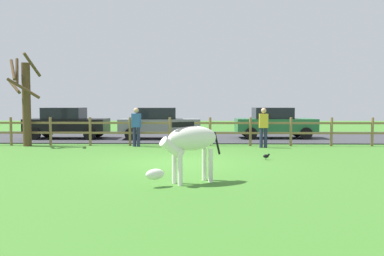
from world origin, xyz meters
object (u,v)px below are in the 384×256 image
(crow_on_grass, at_px, (266,156))
(parked_car_green, at_px, (274,123))
(parked_car_black, at_px, (67,123))
(zebra, at_px, (189,143))
(parked_car_grey, at_px, (159,123))
(visitor_left_of_tree, at_px, (264,126))
(visitor_right_of_tree, at_px, (136,125))
(bare_tree, at_px, (25,100))

(crow_on_grass, height_order, parked_car_green, parked_car_green)
(parked_car_green, bearing_deg, parked_car_black, -177.83)
(zebra, height_order, crow_on_grass, zebra)
(zebra, height_order, parked_car_grey, parked_car_grey)
(zebra, bearing_deg, visitor_left_of_tree, 69.09)
(zebra, bearing_deg, visitor_right_of_tree, 107.52)
(visitor_right_of_tree, bearing_deg, crow_on_grass, -38.95)
(zebra, relative_size, parked_car_green, 0.43)
(parked_car_green, distance_m, parked_car_grey, 5.89)
(parked_car_grey, relative_size, visitor_right_of_tree, 2.50)
(parked_car_black, bearing_deg, visitor_right_of_tree, -39.34)
(zebra, distance_m, parked_car_black, 12.87)
(zebra, bearing_deg, bare_tree, 132.48)
(zebra, xyz_separation_m, crow_on_grass, (2.39, 3.85, -0.80))
(visitor_left_of_tree, height_order, visitor_right_of_tree, same)
(bare_tree, height_order, visitor_left_of_tree, bare_tree)
(visitor_right_of_tree, bearing_deg, parked_car_grey, 79.29)
(parked_car_grey, xyz_separation_m, visitor_right_of_tree, (-0.62, -3.28, 0.06))
(parked_car_green, bearing_deg, crow_on_grass, -102.20)
(bare_tree, relative_size, crow_on_grass, 18.28)
(bare_tree, relative_size, zebra, 2.29)
(visitor_left_of_tree, bearing_deg, bare_tree, 177.85)
(bare_tree, bearing_deg, zebra, -47.52)
(visitor_left_of_tree, bearing_deg, crow_on_grass, -97.35)
(bare_tree, height_order, parked_car_black, bare_tree)
(bare_tree, distance_m, visitor_right_of_tree, 4.85)
(crow_on_grass, xyz_separation_m, parked_car_green, (1.65, 7.64, 0.72))
(crow_on_grass, xyz_separation_m, visitor_left_of_tree, (0.47, 3.61, 0.78))
(parked_car_black, height_order, parked_car_grey, same)
(zebra, xyz_separation_m, visitor_right_of_tree, (-2.45, 7.76, -0.02))
(crow_on_grass, height_order, parked_car_grey, parked_car_grey)
(crow_on_grass, bearing_deg, parked_car_green, 77.80)
(bare_tree, xyz_separation_m, visitor_right_of_tree, (4.73, -0.08, -1.08))
(parked_car_green, relative_size, visitor_left_of_tree, 2.46)
(bare_tree, distance_m, visitor_left_of_tree, 10.09)
(parked_car_green, bearing_deg, parked_car_grey, -175.57)
(bare_tree, height_order, visitor_right_of_tree, bare_tree)
(parked_car_black, bearing_deg, visitor_left_of_tree, -21.20)
(visitor_right_of_tree, bearing_deg, zebra, -72.48)
(visitor_left_of_tree, bearing_deg, parked_car_grey, 142.60)
(parked_car_grey, bearing_deg, crow_on_grass, -59.61)
(bare_tree, bearing_deg, visitor_left_of_tree, -2.15)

